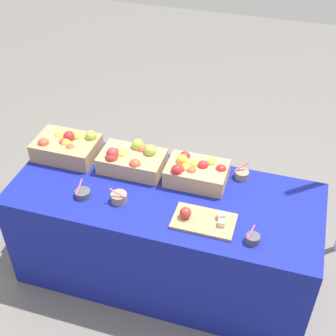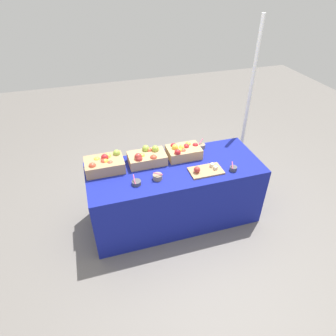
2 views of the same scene
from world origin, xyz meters
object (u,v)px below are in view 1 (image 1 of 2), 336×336
object	(u,v)px
apple_crate_middle	(131,159)
cutting_board_front	(202,220)
sample_bowl_near	(242,174)
sample_bowl_far	(83,193)
sample_bowl_mid	(253,239)
apple_crate_right	(196,172)
sample_bowl_extra	(119,197)
apple_crate_left	(67,147)

from	to	relation	value
apple_crate_middle	cutting_board_front	distance (m)	0.65
sample_bowl_near	sample_bowl_far	distance (m)	0.99
sample_bowl_mid	sample_bowl_far	distance (m)	1.03
apple_crate_right	sample_bowl_near	world-z (taller)	apple_crate_right
sample_bowl_near	sample_bowl_extra	distance (m)	0.78
apple_crate_left	sample_bowl_mid	size ratio (longest dim) A/B	4.29
sample_bowl_near	sample_bowl_mid	bearing A→B (deg)	-73.89
apple_crate_left	apple_crate_middle	bearing A→B (deg)	-0.70
apple_crate_middle	sample_bowl_mid	distance (m)	0.94
apple_crate_middle	sample_bowl_extra	xyz separation A→B (m)	(0.04, -0.31, -0.04)
apple_crate_left	sample_bowl_mid	world-z (taller)	apple_crate_left
apple_crate_left	sample_bowl_mid	xyz separation A→B (m)	(1.30, -0.41, -0.05)
apple_crate_middle	cutting_board_front	xyz separation A→B (m)	(0.55, -0.34, -0.05)
sample_bowl_near	sample_bowl_mid	size ratio (longest dim) A/B	1.10
apple_crate_middle	apple_crate_right	distance (m)	0.43
apple_crate_left	sample_bowl_far	bearing A→B (deg)	-51.89
sample_bowl_near	sample_bowl_extra	size ratio (longest dim) A/B	0.98
apple_crate_right	sample_bowl_near	distance (m)	0.30
apple_crate_middle	sample_bowl_extra	distance (m)	0.32
cutting_board_front	sample_bowl_near	xyz separation A→B (m)	(0.15, 0.45, 0.01)
apple_crate_middle	sample_bowl_mid	bearing A→B (deg)	-25.52
sample_bowl_extra	apple_crate_right	bearing A→B (deg)	39.22
apple_crate_left	sample_bowl_extra	world-z (taller)	apple_crate_left
apple_crate_left	cutting_board_front	distance (m)	1.06
cutting_board_front	sample_bowl_mid	bearing A→B (deg)	-12.53
apple_crate_middle	sample_bowl_mid	world-z (taller)	apple_crate_middle
cutting_board_front	sample_bowl_extra	size ratio (longest dim) A/B	3.32
apple_crate_left	sample_bowl_far	world-z (taller)	apple_crate_left
apple_crate_right	cutting_board_front	bearing A→B (deg)	-70.17
sample_bowl_mid	sample_bowl_extra	bearing A→B (deg)	173.51
apple_crate_left	sample_bowl_near	distance (m)	1.16
apple_crate_left	cutting_board_front	bearing A→B (deg)	-18.96
cutting_board_front	sample_bowl_far	distance (m)	0.73
cutting_board_front	sample_bowl_extra	bearing A→B (deg)	177.11
apple_crate_left	apple_crate_right	world-z (taller)	apple_crate_left
sample_bowl_far	sample_bowl_extra	distance (m)	0.23
apple_crate_right	sample_bowl_mid	size ratio (longest dim) A/B	3.93
apple_crate_left	apple_crate_middle	world-z (taller)	apple_crate_left
apple_crate_left	apple_crate_middle	xyz separation A→B (m)	(0.45, -0.01, -0.00)
sample_bowl_mid	sample_bowl_extra	size ratio (longest dim) A/B	0.89
apple_crate_middle	cutting_board_front	bearing A→B (deg)	-31.62
apple_crate_middle	apple_crate_right	size ratio (longest dim) A/B	1.09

